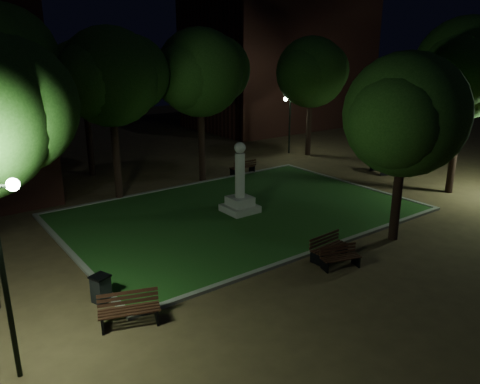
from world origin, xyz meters
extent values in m
plane|color=#503E25|center=(0.00, 0.00, 0.00)|extent=(80.00, 80.00, 0.00)
cube|color=#23501B|center=(0.00, 2.00, 0.04)|extent=(15.00, 10.00, 0.08)
cube|color=slate|center=(0.00, -3.10, 0.06)|extent=(15.40, 0.20, 0.12)
cube|color=slate|center=(0.00, 7.10, 0.06)|extent=(15.40, 0.20, 0.12)
cube|color=slate|center=(-7.60, 2.00, 0.06)|extent=(0.20, 10.00, 0.12)
cube|color=slate|center=(7.60, 2.00, 0.06)|extent=(0.20, 10.00, 0.12)
cube|color=#A3A097|center=(0.00, 2.00, 0.23)|extent=(1.40, 1.40, 0.30)
cube|color=#A3A097|center=(0.00, 2.00, 0.58)|extent=(1.00, 1.00, 0.40)
cylinder|color=#A3A097|center=(0.00, 2.00, 1.78)|extent=(0.44, 0.44, 2.00)
sphere|color=#A3A097|center=(0.00, 2.00, 3.03)|extent=(0.50, 0.50, 0.50)
cube|color=#57281F|center=(18.00, 20.00, 6.00)|extent=(16.00, 10.00, 12.00)
sphere|color=#2A571B|center=(-9.38, -0.05, 5.71)|extent=(3.77, 3.77, 3.77)
cylinder|color=black|center=(-3.59, 7.18, 2.27)|extent=(0.36, 0.36, 4.54)
sphere|color=#2A571B|center=(-3.59, 7.18, 5.91)|extent=(4.58, 4.58, 4.58)
sphere|color=#2A571B|center=(-2.44, 7.38, 6.01)|extent=(3.66, 3.66, 3.66)
sphere|color=#2A571B|center=(-4.50, 6.88, 5.81)|extent=(3.43, 3.43, 3.43)
cylinder|color=black|center=(1.57, 7.66, 2.26)|extent=(0.36, 0.36, 4.51)
sphere|color=#2A571B|center=(1.57, 7.66, 5.92)|extent=(4.68, 4.68, 4.68)
sphere|color=#2A571B|center=(2.74, 7.86, 6.02)|extent=(3.75, 3.75, 3.75)
sphere|color=#2A571B|center=(0.63, 7.36, 5.82)|extent=(3.51, 3.51, 3.51)
cylinder|color=black|center=(10.93, 8.76, 2.10)|extent=(0.36, 0.36, 4.20)
sphere|color=#2A571B|center=(10.93, 8.76, 5.60)|extent=(4.68, 4.68, 4.68)
sphere|color=#2A571B|center=(12.10, 8.96, 5.70)|extent=(3.74, 3.74, 3.74)
sphere|color=#2A571B|center=(10.00, 8.46, 5.50)|extent=(3.51, 3.51, 3.51)
cylinder|color=black|center=(10.63, -1.91, 2.39)|extent=(0.36, 0.36, 4.78)
sphere|color=#2A571B|center=(10.63, -1.91, 6.25)|extent=(4.89, 4.89, 4.89)
sphere|color=#2A571B|center=(11.85, -1.71, 6.35)|extent=(3.91, 3.91, 3.91)
sphere|color=#2A571B|center=(9.65, -2.21, 6.15)|extent=(3.67, 3.67, 3.67)
cylinder|color=black|center=(3.08, -3.97, 1.75)|extent=(0.36, 0.36, 3.51)
sphere|color=#2A571B|center=(3.08, -3.97, 4.88)|extent=(4.56, 4.56, 4.56)
sphere|color=#2A571B|center=(4.22, -3.77, 4.98)|extent=(3.65, 3.65, 3.65)
sphere|color=#2A571B|center=(2.17, -4.27, 4.78)|extent=(3.42, 3.42, 3.42)
sphere|color=#2A571B|center=(-7.73, 8.47, 6.74)|extent=(4.63, 4.63, 4.63)
cylinder|color=black|center=(-3.01, 12.55, 2.12)|extent=(0.36, 0.36, 4.25)
sphere|color=#2A571B|center=(-3.01, 12.55, 5.53)|extent=(4.28, 4.28, 4.28)
sphere|color=#2A571B|center=(-1.94, 12.75, 5.63)|extent=(3.42, 3.42, 3.42)
sphere|color=#2A571B|center=(-3.87, 12.25, 5.43)|extent=(3.21, 3.21, 3.21)
cylinder|color=black|center=(-10.63, -3.79, 2.26)|extent=(0.12, 0.12, 4.52)
sphere|color=#D8FFD8|center=(-10.18, -3.79, 4.52)|extent=(0.28, 0.28, 0.28)
cylinder|color=black|center=(10.25, 9.96, 1.91)|extent=(0.12, 0.12, 3.82)
cylinder|color=black|center=(10.25, 9.96, 3.82)|extent=(0.90, 0.08, 0.08)
sphere|color=#D8FFD8|center=(9.80, 9.96, 3.82)|extent=(0.28, 0.28, 0.28)
sphere|color=#D8FFD8|center=(10.70, 9.96, 3.82)|extent=(0.28, 0.28, 0.28)
cube|color=black|center=(-0.98, -3.78, 0.22)|extent=(0.09, 0.54, 0.43)
cube|color=black|center=(0.39, -3.70, 0.22)|extent=(0.09, 0.54, 0.43)
cube|color=#32190F|center=(-0.28, -3.95, 0.44)|extent=(1.57, 0.18, 0.04)
cube|color=#32190F|center=(-0.29, -3.82, 0.44)|extent=(1.57, 0.18, 0.04)
cube|color=#32190F|center=(-0.30, -3.68, 0.44)|extent=(1.57, 0.18, 0.04)
cube|color=#32190F|center=(-0.31, -3.54, 0.44)|extent=(1.57, 0.18, 0.04)
cube|color=#32190F|center=(-0.31, -3.48, 0.54)|extent=(1.57, 0.15, 0.09)
cube|color=#32190F|center=(-0.31, -3.48, 0.68)|extent=(1.57, 0.15, 0.09)
cube|color=#32190F|center=(-0.31, -3.48, 0.81)|extent=(1.57, 0.15, 0.09)
cube|color=black|center=(-1.11, -4.29, 0.19)|extent=(0.19, 0.47, 0.38)
cube|color=black|center=(0.05, -4.65, 0.19)|extent=(0.19, 0.47, 0.38)
cube|color=#32190F|center=(-0.58, -4.65, 0.39)|extent=(1.35, 0.49, 0.03)
cube|color=#32190F|center=(-0.55, -4.54, 0.39)|extent=(1.35, 0.49, 0.03)
cube|color=#32190F|center=(-0.51, -4.42, 0.39)|extent=(1.35, 0.49, 0.03)
cube|color=#32190F|center=(-0.48, -4.30, 0.39)|extent=(1.35, 0.49, 0.03)
cube|color=#32190F|center=(-0.46, -4.25, 0.48)|extent=(1.34, 0.46, 0.08)
cube|color=#32190F|center=(-0.46, -4.25, 0.60)|extent=(1.34, 0.46, 0.08)
cube|color=#32190F|center=(-0.46, -4.25, 0.72)|extent=(1.34, 0.46, 0.08)
cube|color=black|center=(-8.41, -3.16, 0.23)|extent=(0.25, 0.55, 0.45)
cube|color=black|center=(-7.06, -3.64, 0.23)|extent=(0.25, 0.55, 0.45)
cube|color=#32190F|center=(-7.81, -3.61, 0.46)|extent=(1.58, 0.64, 0.04)
cube|color=#32190F|center=(-7.76, -3.48, 0.46)|extent=(1.58, 0.64, 0.04)
cube|color=#32190F|center=(-7.72, -3.34, 0.46)|extent=(1.58, 0.64, 0.04)
cube|color=#32190F|center=(-7.67, -3.20, 0.46)|extent=(1.58, 0.64, 0.04)
cube|color=#32190F|center=(-7.65, -3.15, 0.56)|extent=(1.57, 0.61, 0.10)
cube|color=#32190F|center=(-7.65, -3.15, 0.71)|extent=(1.57, 0.61, 0.10)
cube|color=#32190F|center=(-7.65, -3.15, 0.85)|extent=(1.57, 0.61, 0.10)
cube|color=black|center=(10.62, 2.12, 0.19)|extent=(0.46, 0.23, 0.38)
cube|color=black|center=(11.09, 3.24, 0.19)|extent=(0.46, 0.23, 0.38)
cube|color=#32190F|center=(11.03, 2.60, 0.39)|extent=(0.61, 1.31, 0.03)
cube|color=#32190F|center=(10.92, 2.65, 0.39)|extent=(0.61, 1.31, 0.03)
cube|color=#32190F|center=(10.81, 2.70, 0.39)|extent=(0.61, 1.31, 0.03)
cube|color=#32190F|center=(10.70, 2.74, 0.39)|extent=(0.61, 1.31, 0.03)
cube|color=#32190F|center=(10.65, 2.76, 0.48)|extent=(0.59, 1.30, 0.08)
cube|color=#32190F|center=(10.65, 2.76, 0.60)|extent=(0.59, 1.30, 0.08)
cube|color=#32190F|center=(10.65, 2.76, 0.72)|extent=(0.59, 1.30, 0.08)
cube|color=black|center=(4.84, 7.30, 0.22)|extent=(0.07, 0.54, 0.43)
cube|color=black|center=(3.46, 7.33, 0.22)|extent=(0.07, 0.54, 0.43)
cube|color=#32190F|center=(4.15, 7.53, 0.44)|extent=(1.58, 0.12, 0.04)
cube|color=#32190F|center=(4.15, 7.39, 0.44)|extent=(1.58, 0.12, 0.04)
cube|color=#32190F|center=(4.15, 7.25, 0.44)|extent=(1.58, 0.12, 0.04)
cube|color=#32190F|center=(4.14, 7.12, 0.44)|extent=(1.58, 0.12, 0.04)
cube|color=#32190F|center=(4.14, 7.06, 0.54)|extent=(1.58, 0.09, 0.10)
cube|color=#32190F|center=(4.14, 7.06, 0.68)|extent=(1.58, 0.09, 0.10)
cube|color=#32190F|center=(4.14, 7.06, 0.82)|extent=(1.58, 0.09, 0.10)
cube|color=black|center=(-7.90, -1.74, 0.40)|extent=(0.57, 0.57, 0.79)
cube|color=black|center=(-7.90, -1.74, 0.82)|extent=(0.64, 0.64, 0.05)
camera|label=1|loc=(-11.94, -14.06, 7.26)|focal=35.00mm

